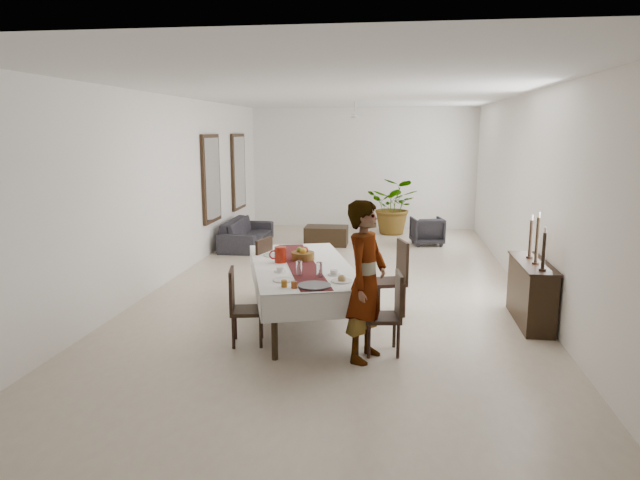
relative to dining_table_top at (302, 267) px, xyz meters
The scene contains 86 objects.
floor 2.19m from the dining_table_top, 80.97° to the left, with size 6.00×12.00×0.00m, color beige.
ceiling 3.17m from the dining_table_top, 80.97° to the left, with size 6.00×12.00×0.02m, color white.
wall_back 8.07m from the dining_table_top, 87.71° to the left, with size 6.00×0.02×3.20m, color white.
wall_front 4.07m from the dining_table_top, 85.39° to the right, with size 6.00×0.02×3.20m, color white.
wall_left 3.45m from the dining_table_top, 142.96° to the left, with size 0.02×12.00×3.20m, color white.
wall_right 3.97m from the dining_table_top, 31.33° to the left, with size 0.02×12.00×3.20m, color white.
dining_table_top is the anchor object (origin of this frame).
table_leg_fl 1.38m from the dining_table_top, 94.13° to the right, with size 0.08×0.08×0.76m, color black.
table_leg_fr 1.38m from the dining_table_top, 51.92° to the right, with size 0.08×0.08×0.76m, color black.
table_leg_bl 1.38m from the dining_table_top, 128.08° to the left, with size 0.08×0.08×0.76m, color black.
table_leg_br 1.38m from the dining_table_top, 85.87° to the left, with size 0.08×0.08×0.76m, color black.
tablecloth_top 0.03m from the dining_table_top, ahead, with size 1.28×2.79×0.01m, color white.
tablecloth_drape_left 0.64m from the dining_table_top, 163.02° to the right, with size 0.01×2.79×0.32m, color white.
tablecloth_drape_right 0.64m from the dining_table_top, 16.98° to the left, with size 0.01×2.79×0.32m, color white.
tablecloth_drape_near 1.40m from the dining_table_top, 73.02° to the right, with size 1.28×0.01×0.32m, color silver.
tablecloth_drape_far 1.40m from the dining_table_top, 106.98° to the left, with size 1.28×0.01×0.32m, color silver.
table_runner 0.04m from the dining_table_top, ahead, with size 0.38×2.70×0.00m, color maroon.
red_pitcher 0.35m from the dining_table_top, 166.01° to the left, with size 0.16×0.16×0.22m, color maroon.
pitcher_handle 0.42m from the dining_table_top, behind, with size 0.13×0.13×0.02m, color maroon.
wine_glass_near 0.73m from the dining_table_top, 62.56° to the right, with size 0.08×0.08×0.18m, color white.
wine_glass_mid 0.62m from the dining_table_top, 83.33° to the right, with size 0.08×0.08×0.18m, color white.
teacup_right 0.73m from the dining_table_top, 46.46° to the right, with size 0.10×0.10×0.06m, color silver.
saucer_right 0.73m from the dining_table_top, 46.46° to the right, with size 0.16×0.16×0.01m, color silver.
teacup_left 0.50m from the dining_table_top, 113.62° to the right, with size 0.10×0.10×0.06m, color white.
saucer_left 0.50m from the dining_table_top, 113.62° to the right, with size 0.16×0.16×0.01m, color white.
plate_near_right 1.04m from the dining_table_top, 52.89° to the right, with size 0.26×0.26×0.02m, color silver.
bread_near_right 1.04m from the dining_table_top, 52.89° to the right, with size 0.10×0.10×0.10m, color tan.
plate_near_left 0.87m from the dining_table_top, 94.82° to the right, with size 0.26×0.26×0.02m, color white.
plate_far_left 0.69m from the dining_table_top, 137.17° to the left, with size 0.26×0.26×0.02m, color silver.
serving_tray 1.14m from the dining_table_top, 73.02° to the right, with size 0.39×0.39×0.02m, color #3E3F43.
jam_jar_a 1.19m from the dining_table_top, 84.54° to the right, with size 0.07×0.07×0.08m, color brown.
jam_jar_b 1.16m from the dining_table_top, 90.44° to the right, with size 0.07×0.07×0.08m, color #8C5514.
fruit_basket 0.29m from the dining_table_top, 95.67° to the left, with size 0.32×0.32×0.11m, color brown.
fruit_red 0.35m from the dining_table_top, 90.47° to the left, with size 0.10×0.10×0.10m, color maroon.
fruit_green 0.35m from the dining_table_top, 104.93° to the left, with size 0.09×0.09×0.09m, color olive.
fruit_yellow 0.28m from the dining_table_top, 92.94° to the left, with size 0.09×0.09×0.09m, color gold.
chair_right_near_seat 1.50m from the dining_table_top, 40.07° to the right, with size 0.41×0.41×0.05m, color black.
chair_right_near_leg_fl 1.80m from the dining_table_top, 39.64° to the right, with size 0.04×0.04×0.41m, color black.
chair_right_near_leg_fr 1.58m from the dining_table_top, 30.72° to the right, with size 0.04×0.04×0.41m, color black.
chair_right_near_leg_bl 1.60m from the dining_table_top, 49.27° to the right, with size 0.04×0.04×0.41m, color black.
chair_right_near_leg_br 1.35m from the dining_table_top, 40.68° to the right, with size 0.04×0.04×0.41m, color black.
chair_right_near_back 1.60m from the dining_table_top, 35.04° to the right, with size 0.41×0.04×0.53m, color black.
chair_right_far_seat 1.31m from the dining_table_top, 24.52° to the left, with size 0.45×0.45×0.05m, color black.
chair_right_far_leg_fl 1.55m from the dining_table_top, 16.36° to the left, with size 0.05×0.05×0.45m, color black.
chair_right_far_leg_fr 1.59m from the dining_table_top, 30.76° to the left, with size 0.05×0.05×0.45m, color black.
chair_right_far_leg_bl 1.22m from the dining_table_top, 15.91° to the left, with size 0.05×0.05×0.45m, color black.
chair_right_far_leg_br 1.26m from the dining_table_top, 35.01° to the left, with size 0.05×0.05×0.45m, color black.
chair_right_far_back 1.48m from the dining_table_top, 23.57° to the left, with size 0.45×0.04×0.58m, color black.
chair_left_near_seat 1.08m from the dining_table_top, 121.65° to the right, with size 0.40×0.40×0.05m, color black.
chair_left_near_leg_fl 1.19m from the dining_table_top, 134.63° to the right, with size 0.04×0.04×0.40m, color black.
chair_left_near_leg_fr 1.38m from the dining_table_top, 121.91° to the right, with size 0.04×0.04×0.40m, color black.
chair_left_near_leg_bl 0.98m from the dining_table_top, 121.22° to the right, with size 0.04×0.04×0.40m, color black.
chair_left_near_leg_br 1.20m from the dining_table_top, 108.81° to the right, with size 0.04×0.04×0.40m, color black.
chair_left_near_back 1.15m from the dining_table_top, 128.27° to the right, with size 0.40×0.04×0.51m, color black.
chair_left_far_seat 0.84m from the dining_table_top, 128.53° to the left, with size 0.44×0.44×0.05m, color black.
chair_left_far_leg_fl 1.17m from the dining_table_top, 125.89° to the left, with size 0.04×0.04×0.43m, color black.
chair_left_far_leg_fr 1.03m from the dining_table_top, 145.37° to the left, with size 0.04×0.04×0.43m, color black.
chair_left_far_leg_bl 0.96m from the dining_table_top, 109.65° to the left, with size 0.04×0.04×0.43m, color black.
chair_left_far_leg_br 0.78m from the dining_table_top, 133.67° to the left, with size 0.04×0.04×0.43m, color black.
chair_left_far_back 0.95m from the dining_table_top, 135.33° to the left, with size 0.44×0.04×0.56m, color black.
woman 1.48m from the dining_table_top, 50.88° to the right, with size 0.67×0.44×1.84m, color gray.
sideboard_body 3.15m from the dining_table_top, ahead, with size 0.37×1.38×0.83m, color black.
sideboard_top 3.13m from the dining_table_top, ahead, with size 0.40×1.43×0.03m, color black.
candlestick_near_base 3.10m from the dining_table_top, ahead, with size 0.09×0.09×0.03m, color black.
candlestick_near_shaft 3.12m from the dining_table_top, ahead, with size 0.05×0.05×0.46m, color black.
candlestick_near_candle 3.16m from the dining_table_top, ahead, with size 0.03×0.03×0.07m, color white.
candlestick_mid_base 3.12m from the dining_table_top, ahead, with size 0.09×0.09×0.03m, color black.
candlestick_mid_shaft 3.14m from the dining_table_top, ahead, with size 0.05×0.05×0.60m, color black.
candlestick_mid_candle 3.20m from the dining_table_top, ahead, with size 0.03×0.03×0.07m, color white.
candlestick_far_base 3.17m from the dining_table_top, 11.96° to the left, with size 0.09×0.09×0.03m, color black.
candlestick_far_shaft 3.19m from the dining_table_top, 11.96° to the left, with size 0.05×0.05×0.51m, color black.
candlestick_far_candle 3.23m from the dining_table_top, 11.96° to the left, with size 0.03×0.03×0.07m, color white.
sofa 5.50m from the dining_table_top, 112.76° to the left, with size 2.09×0.82×0.61m, color #2B282E.
armchair 6.12m from the dining_table_top, 71.22° to the left, with size 0.69×0.71×0.64m, color #28262B.
coffee_table 5.47m from the dining_table_top, 93.53° to the left, with size 0.97×0.65×0.43m, color black.
potted_plant 7.19m from the dining_table_top, 80.39° to the left, with size 1.29×1.12×1.43m, color #295B24.
mirror_frame_near 5.04m from the dining_table_top, 122.01° to the left, with size 0.06×1.05×1.85m, color black.
mirror_glass_near 5.03m from the dining_table_top, 121.67° to the left, with size 0.01×0.90×1.70m, color silver.
mirror_frame_far 6.90m from the dining_table_top, 112.66° to the left, with size 0.06×1.05×1.85m, color black.
mirror_glass_far 6.89m from the dining_table_top, 112.39° to the left, with size 0.01×0.90×1.70m, color white.
fan_rod 5.54m from the dining_table_top, 86.34° to the left, with size 0.04×0.04×0.20m, color silver.
fan_hub 5.46m from the dining_table_top, 86.34° to the left, with size 0.16×0.16×0.08m, color beige.
fan_blade_n 5.78m from the dining_table_top, 86.58° to the left, with size 0.10×0.55×0.01m, color silver.
fan_blade_s 5.14m from the dining_table_top, 86.07° to the left, with size 0.10×0.55×0.01m, color silver.
fan_blade_e 5.49m from the dining_table_top, 82.39° to the left, with size 0.55×0.10×0.01m, color white.
fan_blade_w 5.45m from the dining_table_top, 90.33° to the left, with size 0.55×0.10×0.01m, color white.
Camera 1 is at (0.93, -9.41, 2.60)m, focal length 32.00 mm.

